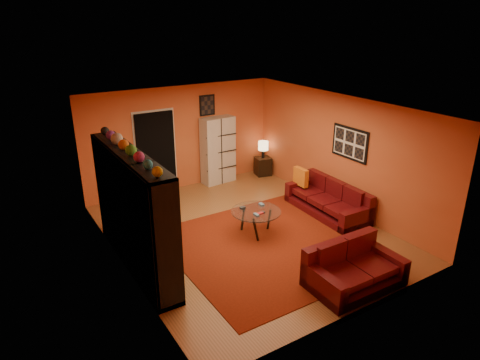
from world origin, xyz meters
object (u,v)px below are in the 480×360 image
entertainment_unit (133,211)px  table_lamp (263,146)px  loveseat (351,268)px  side_table (263,166)px  bowl_chair (162,187)px  tv (135,213)px  coffee_table (256,213)px  sofa (330,201)px  storage_cabinet (218,150)px

entertainment_unit → table_lamp: entertainment_unit is taller
loveseat → side_table: 5.31m
loveseat → side_table: loveseat is taller
bowl_chair → side_table: (3.03, 0.13, -0.06)m
tv → coffee_table: (2.38, -0.25, -0.51)m
side_table → sofa: bearing=-92.4°
sofa → storage_cabinet: storage_cabinet is taller
coffee_table → storage_cabinet: size_ratio=0.57×
tv → storage_cabinet: bearing=-49.5°
table_lamp → side_table: bearing=90.0°
coffee_table → storage_cabinet: bearing=75.2°
loveseat → side_table: size_ratio=3.13×
sofa → coffee_table: size_ratio=2.08×
entertainment_unit → bowl_chair: bearing=59.1°
entertainment_unit → storage_cabinet: entertainment_unit is taller
entertainment_unit → side_table: bearing=30.0°
table_lamp → storage_cabinet: bearing=171.9°
sofa → table_lamp: table_lamp is taller
tv → table_lamp: bearing=-60.7°
bowl_chair → coffee_table: bearing=-70.3°
tv → storage_cabinet: size_ratio=0.49×
storage_cabinet → bowl_chair: (-1.72, -0.31, -0.56)m
entertainment_unit → tv: bearing=63.4°
sofa → side_table: size_ratio=4.18×
entertainment_unit → table_lamp: 5.23m
tv → coffee_table: 2.45m
table_lamp → entertainment_unit: bearing=-150.0°
loveseat → storage_cabinet: bearing=-3.4°
coffee_table → storage_cabinet: storage_cabinet is taller
storage_cabinet → bowl_chair: storage_cabinet is taller
sofa → bowl_chair: (-2.92, 2.67, 0.03)m
entertainment_unit → table_lamp: (4.53, 2.61, -0.23)m
storage_cabinet → table_lamp: size_ratio=3.80×
coffee_table → bowl_chair: bowl_chair is taller
entertainment_unit → storage_cabinet: size_ratio=1.71×
tv → loveseat: 3.80m
loveseat → coffee_table: bearing=10.5°
loveseat → table_lamp: (1.71, 5.03, 0.54)m
sofa → loveseat: size_ratio=1.33×
bowl_chair → table_lamp: bearing=2.4°
side_table → coffee_table: bearing=-127.1°
coffee_table → storage_cabinet: 3.08m
entertainment_unit → bowl_chair: size_ratio=4.15×
sofa → bowl_chair: bearing=139.7°
coffee_table → bowl_chair: (-0.94, 2.64, -0.15)m
tv → entertainment_unit: bearing=153.4°
tv → storage_cabinet: storage_cabinet is taller
storage_cabinet → side_table: 1.47m
coffee_table → side_table: (2.09, 2.76, -0.21)m
entertainment_unit → tv: size_ratio=3.51×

